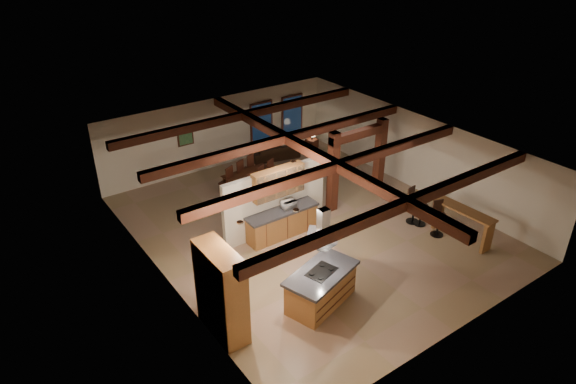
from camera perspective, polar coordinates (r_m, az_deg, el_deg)
name	(u,v)px	position (r m, az deg, el deg)	size (l,w,h in m)	color
ground	(309,227)	(17.18, 2.31, -3.91)	(12.00, 12.00, 0.00)	tan
room_walls	(310,180)	(16.30, 2.43, 1.39)	(12.00, 12.00, 12.00)	silver
ceiling_beams	(310,151)	(15.88, 2.50, 4.55)	(10.00, 12.00, 0.28)	#3E1D0F
timber_posts	(358,156)	(18.13, 7.74, 3.99)	(2.50, 0.30, 2.90)	#3E1D0F
partition_wall	(275,201)	(16.46, -1.44, -0.99)	(3.80, 0.18, 2.20)	silver
pantry_cabinet	(221,292)	(12.64, -7.42, -10.95)	(0.67, 1.60, 2.40)	#9A5C31
back_counter	(282,223)	(16.50, -0.66, -3.42)	(2.50, 0.66, 0.94)	#9A5C31
upper_display_cabinet	(278,182)	(15.97, -1.09, 1.09)	(1.80, 0.36, 0.95)	#9A5C31
range_hood	(322,247)	(13.04, 3.84, -6.17)	(1.10, 1.10, 1.40)	silver
back_windows	(277,118)	(22.34, -1.22, 8.26)	(2.70, 0.07, 1.70)	#3E1D0F
framed_art	(185,135)	(20.33, -11.35, 6.23)	(0.65, 0.05, 0.85)	#3E1D0F
recessed_cans	(278,195)	(13.09, -1.10, -0.38)	(3.16, 2.46, 0.03)	silver
kitchen_island	(321,287)	(13.79, 3.67, -10.50)	(2.32, 1.67, 1.04)	#9A5C31
dining_table	(251,182)	(19.31, -4.17, 1.07)	(1.91, 1.07, 0.67)	#401F10
sofa	(275,151)	(21.97, -1.46, 4.53)	(2.06, 0.81, 0.60)	black
microwave	(289,204)	(16.32, 0.08, -1.38)	(0.46, 0.31, 0.26)	silver
bar_counter	(463,219)	(17.13, 18.88, -2.86)	(0.59, 2.06, 1.07)	#9A5C31
side_table	(312,145)	(22.69, 2.65, 5.24)	(0.44, 0.44, 0.55)	#3E1D0F
table_lamp	(312,134)	(22.49, 2.68, 6.47)	(0.30, 0.30, 0.36)	black
bar_stool_a	(438,218)	(17.17, 16.37, -2.80)	(0.44, 0.46, 1.21)	black
bar_stool_b	(421,209)	(17.60, 14.53, -1.79)	(0.41, 0.42, 1.16)	black
bar_stool_c	(413,205)	(17.65, 13.75, -1.41)	(0.44, 0.45, 1.26)	black
dining_chairs	(250,177)	(19.21, -4.19, 1.70)	(2.25, 2.25, 1.13)	#3E1D0F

